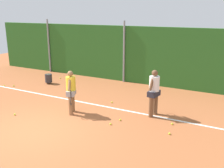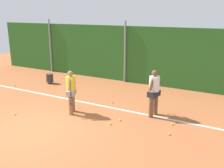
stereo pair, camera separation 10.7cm
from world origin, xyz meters
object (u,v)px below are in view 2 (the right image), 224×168
tennis_ball_1 (112,102)px  tennis_ball_3 (15,114)px  tennis_ball_4 (6,85)px  player_foreground_near (71,90)px  tennis_ball_9 (120,120)px  ball_hopper (50,78)px  tennis_ball_8 (169,134)px  tennis_ball_11 (15,85)px  tennis_ball_10 (72,91)px  tennis_ball_2 (110,124)px  tennis_ball_5 (172,124)px  tennis_ball_0 (61,78)px  player_midcourt (154,91)px

tennis_ball_1 → tennis_ball_3: size_ratio=1.00×
tennis_ball_4 → player_foreground_near: bearing=-13.7°
tennis_ball_1 → tennis_ball_9: 1.80m
ball_hopper → tennis_ball_8: 7.66m
player_foreground_near → tennis_ball_8: bearing=66.0°
tennis_ball_11 → tennis_ball_10: bearing=10.9°
tennis_ball_4 → tennis_ball_8: 8.87m
tennis_ball_1 → tennis_ball_2: same height
tennis_ball_3 → tennis_ball_4: bearing=144.7°
tennis_ball_4 → tennis_ball_8: (8.78, -1.25, 0.00)m
tennis_ball_1 → tennis_ball_5: same height
tennis_ball_5 → tennis_ball_10: bearing=165.6°
tennis_ball_2 → player_foreground_near: bearing=172.5°
tennis_ball_2 → tennis_ball_10: size_ratio=1.00×
ball_hopper → tennis_ball_9: bearing=-24.8°
tennis_ball_0 → tennis_ball_1: 4.89m
player_midcourt → tennis_ball_8: 1.79m
tennis_ball_3 → tennis_ball_9: same height
tennis_ball_1 → tennis_ball_5: (2.76, -0.91, 0.00)m
tennis_ball_11 → tennis_ball_0: bearing=64.9°
tennis_ball_3 → tennis_ball_10: (0.12, 3.21, 0.00)m
player_midcourt → tennis_ball_2: (-0.98, -1.43, -0.91)m
player_foreground_near → player_midcourt: size_ratio=0.95×
tennis_ball_11 → tennis_ball_4: bearing=-151.9°
tennis_ball_4 → tennis_ball_9: size_ratio=1.00×
tennis_ball_0 → tennis_ball_5: same height
tennis_ball_2 → tennis_ball_9: same height
player_midcourt → tennis_ball_11: 7.48m
tennis_ball_3 → tennis_ball_9: 3.85m
tennis_ball_9 → tennis_ball_5: bearing=17.3°
ball_hopper → tennis_ball_0: 1.11m
player_midcourt → tennis_ball_5: size_ratio=25.59×
player_foreground_near → tennis_ball_0: size_ratio=24.35×
tennis_ball_5 → tennis_ball_10: (-5.16, 1.32, 0.00)m
ball_hopper → tennis_ball_10: ball_hopper is taller
player_midcourt → ball_hopper: 6.43m
tennis_ball_11 → tennis_ball_2: bearing=-14.8°
tennis_ball_1 → ball_hopper: bearing=166.2°
tennis_ball_1 → tennis_ball_8: bearing=-29.9°
tennis_ball_8 → tennis_ball_1: bearing=150.1°
ball_hopper → tennis_ball_8: size_ratio=7.78×
tennis_ball_2 → tennis_ball_11: bearing=165.2°
tennis_ball_1 → tennis_ball_8: 3.32m
ball_hopper → tennis_ball_5: size_ratio=7.78×
tennis_ball_3 → player_midcourt: bearing=27.9°
tennis_ball_3 → tennis_ball_10: same height
tennis_ball_5 → tennis_ball_11: size_ratio=1.00×
player_foreground_near → tennis_ball_11: (-4.69, 1.47, -0.87)m
ball_hopper → tennis_ball_1: 4.42m
tennis_ball_0 → tennis_ball_9: same height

